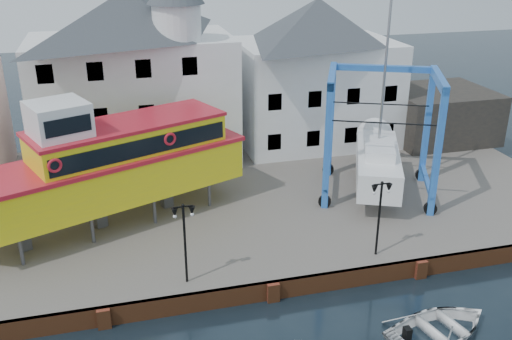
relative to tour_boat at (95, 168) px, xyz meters
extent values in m
plane|color=black|center=(7.92, -8.12, -4.62)|extent=(140.00, 140.00, 0.00)
cube|color=#645C55|center=(7.92, 2.88, -4.12)|extent=(44.00, 22.00, 1.00)
cube|color=brown|center=(7.92, -8.00, -4.12)|extent=(44.00, 0.25, 1.00)
cube|color=brown|center=(-0.08, -8.17, -4.12)|extent=(0.60, 0.36, 1.00)
cube|color=brown|center=(7.92, -8.17, -4.12)|extent=(0.60, 0.36, 1.00)
cube|color=brown|center=(15.92, -8.17, -4.12)|extent=(0.60, 0.36, 1.00)
cube|color=white|center=(2.92, 10.38, 0.88)|extent=(14.00, 8.00, 9.00)
pyramid|color=#3B4145|center=(2.92, 10.38, 6.98)|extent=(14.00, 8.00, 3.20)
cube|color=black|center=(-2.58, 6.42, -2.02)|extent=(1.00, 0.08, 1.20)
cube|color=black|center=(0.42, 6.42, -2.02)|extent=(1.00, 0.08, 1.20)
cube|color=black|center=(3.42, 6.42, -2.02)|extent=(1.00, 0.08, 1.20)
cube|color=black|center=(6.42, 6.42, -2.02)|extent=(1.00, 0.08, 1.20)
cube|color=black|center=(-2.58, 6.42, 0.98)|extent=(1.00, 0.08, 1.20)
cube|color=black|center=(0.42, 6.42, 0.98)|extent=(1.00, 0.08, 1.20)
cube|color=black|center=(3.42, 6.42, 0.98)|extent=(1.00, 0.08, 1.20)
cube|color=black|center=(6.42, 6.42, 0.98)|extent=(1.00, 0.08, 1.20)
cube|color=black|center=(-2.58, 6.42, 3.98)|extent=(1.00, 0.08, 1.20)
cube|color=black|center=(0.42, 6.42, 3.98)|extent=(1.00, 0.08, 1.20)
cube|color=black|center=(3.42, 6.42, 3.98)|extent=(1.00, 0.08, 1.20)
cube|color=black|center=(6.42, 6.42, 3.98)|extent=(1.00, 0.08, 1.20)
cylinder|color=white|center=(5.92, 7.98, 6.58)|extent=(3.20, 3.20, 2.40)
cube|color=white|center=(16.92, 10.88, 0.38)|extent=(12.00, 8.00, 8.00)
pyramid|color=#3B4145|center=(16.92, 10.88, 5.98)|extent=(12.00, 8.00, 3.20)
cube|color=black|center=(12.42, 6.92, -2.02)|extent=(1.00, 0.08, 1.20)
cube|color=black|center=(15.42, 6.92, -2.02)|extent=(1.00, 0.08, 1.20)
cube|color=black|center=(18.42, 6.92, -2.02)|extent=(1.00, 0.08, 1.20)
cube|color=black|center=(21.42, 6.92, -2.02)|extent=(1.00, 0.08, 1.20)
cube|color=black|center=(12.42, 6.92, 0.98)|extent=(1.00, 0.08, 1.20)
cube|color=black|center=(15.42, 6.92, 0.98)|extent=(1.00, 0.08, 1.20)
cube|color=black|center=(18.42, 6.92, 0.98)|extent=(1.00, 0.08, 1.20)
cube|color=black|center=(21.42, 6.92, 0.98)|extent=(1.00, 0.08, 1.20)
cube|color=#272523|center=(26.92, 8.88, -1.62)|extent=(8.00, 7.00, 4.00)
cylinder|color=black|center=(3.92, -6.92, -1.62)|extent=(0.12, 0.12, 4.00)
cube|color=black|center=(3.92, -6.92, 0.43)|extent=(0.90, 0.06, 0.06)
sphere|color=black|center=(3.92, -6.92, 0.50)|extent=(0.16, 0.16, 0.16)
cone|color=black|center=(3.52, -6.92, 0.16)|extent=(0.32, 0.32, 0.45)
sphere|color=white|center=(3.52, -6.92, -0.02)|extent=(0.18, 0.18, 0.18)
cone|color=black|center=(4.32, -6.92, 0.16)|extent=(0.32, 0.32, 0.45)
sphere|color=white|center=(4.32, -6.92, -0.02)|extent=(0.18, 0.18, 0.18)
cylinder|color=black|center=(13.92, -6.92, -1.62)|extent=(0.12, 0.12, 4.00)
cube|color=black|center=(13.92, -6.92, 0.43)|extent=(0.90, 0.06, 0.06)
sphere|color=black|center=(13.92, -6.92, 0.50)|extent=(0.16, 0.16, 0.16)
cone|color=black|center=(13.52, -6.92, 0.16)|extent=(0.32, 0.32, 0.45)
sphere|color=white|center=(13.52, -6.92, -0.02)|extent=(0.18, 0.18, 0.18)
cone|color=black|center=(14.32, -6.92, 0.16)|extent=(0.32, 0.32, 0.45)
sphere|color=white|center=(14.32, -6.92, -0.02)|extent=(0.18, 0.18, 0.18)
cylinder|color=#59595E|center=(-3.94, -3.26, -2.81)|extent=(0.26, 0.26, 1.61)
cylinder|color=#59595E|center=(-5.09, -0.47, -2.81)|extent=(0.26, 0.26, 1.61)
cylinder|color=#59595E|center=(-0.46, -1.82, -2.81)|extent=(0.26, 0.26, 1.61)
cylinder|color=#59595E|center=(-1.61, 0.97, -2.81)|extent=(0.26, 0.26, 1.61)
cylinder|color=#59595E|center=(3.02, -0.38, -2.81)|extent=(0.26, 0.26, 1.61)
cylinder|color=#59595E|center=(1.87, 2.41, -2.81)|extent=(0.26, 0.26, 1.61)
cylinder|color=#59595E|center=(6.51, 1.06, -2.81)|extent=(0.26, 0.26, 1.61)
cylinder|color=#59595E|center=(5.36, 3.84, -2.81)|extent=(0.26, 0.26, 1.61)
cube|color=#59595E|center=(-4.02, -1.66, -2.81)|extent=(0.80, 0.74, 1.61)
cube|color=#59595E|center=(-0.04, -0.01, -2.81)|extent=(0.80, 0.74, 1.61)
cube|color=#59595E|center=(3.94, 1.63, -2.81)|extent=(0.80, 0.74, 1.61)
cube|color=yellow|center=(0.96, 0.40, -0.82)|extent=(15.49, 9.53, 2.37)
cube|color=red|center=(0.96, 0.40, 0.48)|extent=(15.86, 9.82, 0.24)
cube|color=yellow|center=(1.95, 0.81, 1.23)|extent=(11.35, 7.49, 1.72)
cube|color=black|center=(2.66, -0.91, 1.28)|extent=(9.58, 4.00, 0.97)
cube|color=black|center=(1.24, 2.53, 1.28)|extent=(9.58, 4.00, 0.97)
cube|color=red|center=(1.95, 0.81, 2.19)|extent=(11.59, 7.67, 0.19)
cube|color=white|center=(-1.53, -0.63, 3.07)|extent=(3.66, 3.66, 1.96)
cube|color=black|center=(-0.99, -1.95, 3.15)|extent=(2.20, 0.95, 0.86)
torus|color=red|center=(-1.80, -2.81, 1.44)|extent=(0.75, 0.43, 0.75)
torus|color=red|center=(4.17, -0.34, 1.44)|extent=(0.75, 0.43, 0.75)
cube|color=blue|center=(13.33, -0.97, 0.29)|extent=(0.52, 0.52, 7.82)
cylinder|color=black|center=(13.33, -0.97, -3.22)|extent=(0.83, 0.57, 0.78)
cube|color=blue|center=(15.43, 3.78, 0.29)|extent=(0.52, 0.52, 7.82)
cylinder|color=black|center=(15.43, 3.78, -3.22)|extent=(0.83, 0.57, 0.78)
cube|color=blue|center=(19.10, -3.53, 0.29)|extent=(0.52, 0.52, 7.82)
cylinder|color=black|center=(19.10, -3.53, -3.22)|extent=(0.83, 0.57, 0.78)
cube|color=blue|center=(21.20, 1.22, 0.29)|extent=(0.52, 0.52, 7.82)
cylinder|color=black|center=(21.20, 1.22, -3.22)|extent=(0.83, 0.57, 0.78)
cube|color=blue|center=(14.38, 1.40, 4.01)|extent=(2.62, 5.27, 0.55)
cube|color=blue|center=(14.38, 1.40, -2.50)|extent=(2.51, 5.22, 0.23)
cube|color=blue|center=(20.15, -1.15, 4.01)|extent=(2.62, 5.27, 0.55)
cube|color=blue|center=(20.15, -1.15, -2.50)|extent=(2.51, 5.22, 0.23)
cube|color=blue|center=(18.32, 2.50, 4.01)|extent=(6.29, 3.07, 0.39)
cube|color=white|center=(17.27, 0.12, -1.60)|extent=(5.74, 8.70, 1.79)
cone|color=white|center=(19.28, 4.67, -1.60)|extent=(3.07, 2.67, 2.57)
cube|color=#59595E|center=(17.27, 0.12, -2.89)|extent=(1.06, 1.95, 0.78)
cube|color=white|center=(17.04, -0.39, -0.38)|extent=(2.99, 3.79, 0.67)
cylinder|color=#99999E|center=(17.49, 0.64, 5.43)|extent=(0.21, 0.21, 12.29)
cube|color=black|center=(16.45, -1.71, 1.80)|extent=(5.63, 2.58, 0.05)
cube|color=black|center=(18.08, 1.96, 1.80)|extent=(5.63, 2.58, 0.05)
imported|color=white|center=(14.34, -12.58, -4.62)|extent=(5.86, 4.70, 1.08)
camera|label=1|loc=(1.17, -30.47, 12.06)|focal=40.00mm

